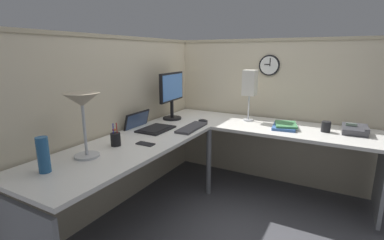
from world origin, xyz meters
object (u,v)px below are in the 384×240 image
keyboard (192,128)px  wall_clock (269,65)px  office_phone (356,130)px  desk_lamp_paper (250,84)px  cell_phone (145,144)px  thermos_flask (43,155)px  pen_cup (116,139)px  book_stack (285,126)px  laptop (148,126)px  desk_lamp_dome (82,105)px  monitor (172,92)px  coffee_mug (326,127)px  computer_mouse (203,121)px

keyboard → wall_clock: (0.83, -0.49, 0.56)m
office_phone → desk_lamp_paper: (0.05, 0.99, 0.35)m
cell_phone → thermos_flask: thermos_flask is taller
pen_cup → office_phone: size_ratio=0.84×
cell_phone → office_phone: office_phone is taller
thermos_flask → book_stack: bearing=-31.3°
laptop → desk_lamp_dome: bearing=-173.6°
monitor → coffee_mug: bearing=-80.5°
monitor → desk_lamp_paper: desk_lamp_paper is taller
cell_phone → wall_clock: bearing=-23.3°
cell_phone → wall_clock: 1.64m
cell_phone → book_stack: (1.04, -0.86, 0.02)m
cell_phone → wall_clock: size_ratio=0.65×
thermos_flask → pen_cup: bearing=-2.0°
keyboard → wall_clock: size_ratio=1.95×
coffee_mug → thermos_flask: bearing=141.7°
keyboard → office_phone: bearing=-71.3°
monitor → cell_phone: 0.93m
office_phone → wall_clock: (0.30, 0.86, 0.53)m
computer_mouse → coffee_mug: coffee_mug is taller
desk_lamp_dome → coffee_mug: (1.49, -1.40, -0.32)m
computer_mouse → book_stack: bearing=-77.0°
thermos_flask → wall_clock: bearing=-20.3°
laptop → book_stack: bearing=-60.0°
coffee_mug → wall_clock: 0.88m
keyboard → pen_cup: pen_cup is taller
thermos_flask → coffee_mug: 2.28m
monitor → computer_mouse: 0.45m
wall_clock → computer_mouse: bearing=137.7°
desk_lamp_dome → desk_lamp_paper: 1.70m
monitor → book_stack: bearing=-79.7°
cell_phone → book_stack: size_ratio=0.45×
office_phone → coffee_mug: (-0.04, 0.24, 0.01)m
computer_mouse → desk_lamp_dome: 1.34m
desk_lamp_paper → wall_clock: 0.34m
book_stack → coffee_mug: size_ratio=3.30×
laptop → desk_lamp_paper: desk_lamp_paper is taller
laptop → cell_phone: laptop is taller
cell_phone → desk_lamp_paper: bearing=-22.2°
cell_phone → coffee_mug: size_ratio=1.50×
book_stack → coffee_mug: (0.04, -0.35, 0.03)m
monitor → pen_cup: size_ratio=2.78×
thermos_flask → monitor: bearing=3.1°
monitor → pen_cup: monitor is taller
keyboard → office_phone: size_ratio=2.00×
monitor → computer_mouse: size_ratio=4.81×
desk_lamp_paper → laptop: bearing=137.0°
computer_mouse → book_stack: size_ratio=0.33×
computer_mouse → desk_lamp_paper: (0.31, -0.38, 0.37)m
pen_cup → office_phone: (1.25, -1.63, -0.02)m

